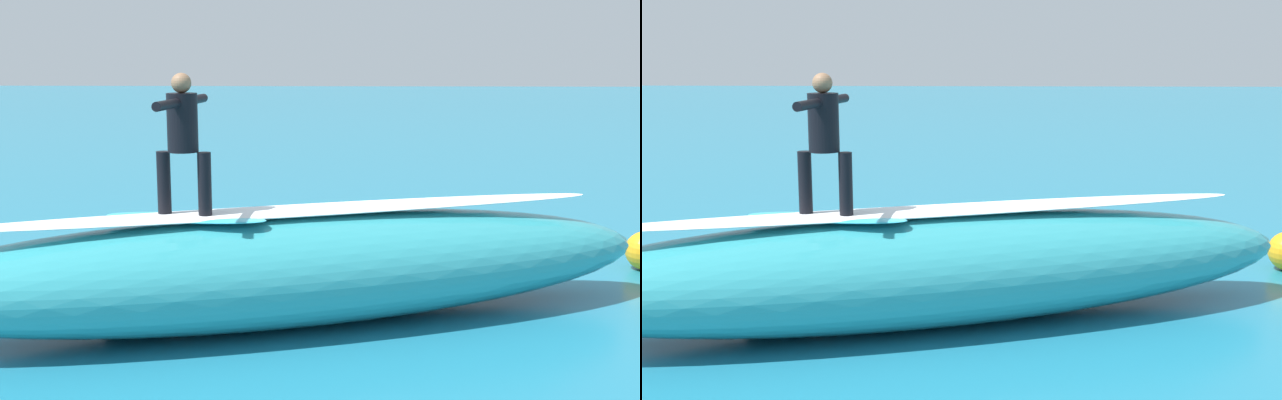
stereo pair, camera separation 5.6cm
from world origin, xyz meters
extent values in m
plane|color=teal|center=(0.00, 0.00, 0.00)|extent=(120.00, 120.00, 0.00)
ellipsoid|color=teal|center=(0.33, 2.46, 0.69)|extent=(9.90, 5.04, 1.38)
ellipsoid|color=white|center=(0.33, 2.46, 1.42)|extent=(8.09, 3.32, 0.08)
ellipsoid|color=#33B2D1|center=(1.52, 2.87, 1.41)|extent=(2.04, 0.85, 0.06)
cylinder|color=black|center=(1.77, 2.83, 1.82)|extent=(0.16, 0.16, 0.75)
cylinder|color=black|center=(1.28, 2.90, 1.82)|extent=(0.16, 0.16, 0.75)
cylinder|color=black|center=(1.52, 2.87, 2.54)|extent=(0.41, 0.41, 0.68)
sphere|color=#936B4C|center=(1.52, 2.87, 2.99)|extent=(0.23, 0.23, 0.23)
cylinder|color=black|center=(1.60, 3.34, 2.77)|extent=(0.20, 0.62, 0.11)
cylinder|color=black|center=(1.45, 2.39, 2.77)|extent=(0.20, 0.62, 0.11)
ellipsoid|color=silver|center=(-1.50, -2.12, 0.04)|extent=(2.07, 0.62, 0.07)
cylinder|color=black|center=(-1.50, -2.12, 0.23)|extent=(0.89, 0.35, 0.31)
sphere|color=tan|center=(-2.04, -2.14, 0.29)|extent=(0.22, 0.22, 0.22)
cylinder|color=black|center=(-0.70, -1.99, 0.14)|extent=(0.74, 0.18, 0.14)
cylinder|color=black|center=(-0.69, -2.17, 0.14)|extent=(0.74, 0.18, 0.14)
ellipsoid|color=white|center=(2.80, 1.47, 0.06)|extent=(1.13, 1.15, 0.13)
ellipsoid|color=white|center=(2.31, 2.36, 0.09)|extent=(1.06, 1.19, 0.18)
camera|label=1|loc=(-0.40, 12.48, 3.41)|focal=46.95mm
camera|label=2|loc=(-0.45, 12.47, 3.41)|focal=46.95mm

